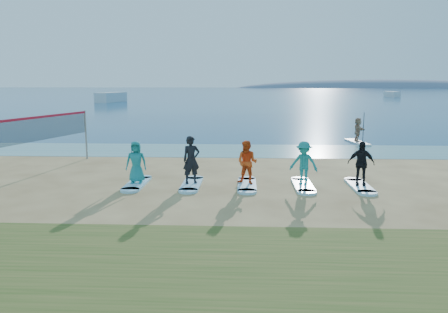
{
  "coord_description": "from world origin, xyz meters",
  "views": [
    {
      "loc": [
        -0.69,
        -14.53,
        3.93
      ],
      "look_at": [
        -1.48,
        2.0,
        1.1
      ],
      "focal_mm": 35.0,
      "sensor_mm": 36.0,
      "label": 1
    }
  ],
  "objects_px": {
    "student_1": "(191,160)",
    "surfboard_2": "(247,185)",
    "student_4": "(361,163)",
    "boat_offshore_b": "(392,97)",
    "paddleboarder": "(358,130)",
    "surfboard_4": "(360,186)",
    "paddleboard": "(357,142)",
    "student_2": "(247,162)",
    "volleyball_net": "(22,132)",
    "surfboard_1": "(192,184)",
    "surfboard_0": "(137,184)",
    "student_0": "(136,162)",
    "boat_offshore_a": "(111,102)",
    "surfboard_3": "(303,185)",
    "student_3": "(304,163)"
  },
  "relations": [
    {
      "from": "boat_offshore_a",
      "to": "surfboard_2",
      "type": "xyz_separation_m",
      "value": [
        26.61,
        -69.54,
        0.04
      ]
    },
    {
      "from": "volleyball_net",
      "to": "surfboard_2",
      "type": "bearing_deg",
      "value": -7.69
    },
    {
      "from": "paddleboard",
      "to": "boat_offshore_a",
      "type": "bearing_deg",
      "value": 114.04
    },
    {
      "from": "student_1",
      "to": "surfboard_2",
      "type": "bearing_deg",
      "value": -24.17
    },
    {
      "from": "volleyball_net",
      "to": "student_1",
      "type": "xyz_separation_m",
      "value": [
        7.2,
        -1.26,
        -0.91
      ]
    },
    {
      "from": "student_0",
      "to": "surfboard_1",
      "type": "xyz_separation_m",
      "value": [
        2.13,
        -0.0,
        -0.85
      ]
    },
    {
      "from": "surfboard_4",
      "to": "student_2",
      "type": "bearing_deg",
      "value": 180.0
    },
    {
      "from": "boat_offshore_a",
      "to": "surfboard_3",
      "type": "bearing_deg",
      "value": -56.23
    },
    {
      "from": "student_1",
      "to": "paddleboard",
      "type": "bearing_deg",
      "value": 28.47
    },
    {
      "from": "surfboard_1",
      "to": "student_2",
      "type": "xyz_separation_m",
      "value": [
        2.13,
        0.0,
        0.87
      ]
    },
    {
      "from": "paddleboard",
      "to": "student_2",
      "type": "height_order",
      "value": "student_2"
    },
    {
      "from": "volleyball_net",
      "to": "surfboard_0",
      "type": "height_order",
      "value": "volleyball_net"
    },
    {
      "from": "surfboard_0",
      "to": "student_0",
      "type": "bearing_deg",
      "value": 90.0
    },
    {
      "from": "paddleboard",
      "to": "surfboard_1",
      "type": "relative_size",
      "value": 1.36
    },
    {
      "from": "surfboard_0",
      "to": "surfboard_4",
      "type": "relative_size",
      "value": 1.0
    },
    {
      "from": "surfboard_2",
      "to": "student_4",
      "type": "relative_size",
      "value": 1.32
    },
    {
      "from": "surfboard_1",
      "to": "student_3",
      "type": "xyz_separation_m",
      "value": [
        4.26,
        0.0,
        0.87
      ]
    },
    {
      "from": "boat_offshore_a",
      "to": "surfboard_3",
      "type": "xyz_separation_m",
      "value": [
        28.74,
        -69.54,
        0.04
      ]
    },
    {
      "from": "boat_offshore_a",
      "to": "paddleboard",
      "type": "bearing_deg",
      "value": -48.12
    },
    {
      "from": "paddleboard",
      "to": "boat_offshore_a",
      "type": "xyz_separation_m",
      "value": [
        -33.83,
        57.29,
        -0.06
      ]
    },
    {
      "from": "volleyball_net",
      "to": "paddleboard",
      "type": "distance_m",
      "value": 19.96
    },
    {
      "from": "paddleboarder",
      "to": "student_1",
      "type": "height_order",
      "value": "student_1"
    },
    {
      "from": "surfboard_1",
      "to": "surfboard_3",
      "type": "distance_m",
      "value": 4.26
    },
    {
      "from": "volleyball_net",
      "to": "student_1",
      "type": "distance_m",
      "value": 7.37
    },
    {
      "from": "volleyball_net",
      "to": "student_1",
      "type": "relative_size",
      "value": 4.86
    },
    {
      "from": "student_1",
      "to": "surfboard_4",
      "type": "relative_size",
      "value": 0.83
    },
    {
      "from": "student_0",
      "to": "surfboard_4",
      "type": "xyz_separation_m",
      "value": [
        8.53,
        -0.0,
        -0.85
      ]
    },
    {
      "from": "surfboard_3",
      "to": "surfboard_2",
      "type": "bearing_deg",
      "value": 180.0
    },
    {
      "from": "boat_offshore_a",
      "to": "student_1",
      "type": "height_order",
      "value": "student_1"
    },
    {
      "from": "surfboard_3",
      "to": "boat_offshore_b",
      "type": "bearing_deg",
      "value": 70.3
    },
    {
      "from": "student_2",
      "to": "student_4",
      "type": "relative_size",
      "value": 1.0
    },
    {
      "from": "volleyball_net",
      "to": "surfboard_1",
      "type": "relative_size",
      "value": 4.02
    },
    {
      "from": "surfboard_1",
      "to": "student_2",
      "type": "distance_m",
      "value": 2.3
    },
    {
      "from": "surfboard_0",
      "to": "surfboard_4",
      "type": "distance_m",
      "value": 8.53
    },
    {
      "from": "surfboard_2",
      "to": "paddleboard",
      "type": "bearing_deg",
      "value": 59.47
    },
    {
      "from": "student_0",
      "to": "surfboard_0",
      "type": "bearing_deg",
      "value": -93.42
    },
    {
      "from": "boat_offshore_b",
      "to": "surfboard_2",
      "type": "height_order",
      "value": "boat_offshore_b"
    },
    {
      "from": "paddleboard",
      "to": "student_0",
      "type": "relative_size",
      "value": 1.86
    },
    {
      "from": "surfboard_1",
      "to": "surfboard_4",
      "type": "bearing_deg",
      "value": 0.0
    },
    {
      "from": "paddleboarder",
      "to": "student_2",
      "type": "distance_m",
      "value": 14.23
    },
    {
      "from": "paddleboarder",
      "to": "surfboard_4",
      "type": "bearing_deg",
      "value": 161.36
    },
    {
      "from": "paddleboarder",
      "to": "student_1",
      "type": "bearing_deg",
      "value": 137.57
    },
    {
      "from": "boat_offshore_a",
      "to": "student_4",
      "type": "height_order",
      "value": "student_4"
    },
    {
      "from": "surfboard_1",
      "to": "paddleboarder",
      "type": "bearing_deg",
      "value": 52.63
    },
    {
      "from": "student_0",
      "to": "surfboard_4",
      "type": "distance_m",
      "value": 8.57
    },
    {
      "from": "paddleboard",
      "to": "surfboard_3",
      "type": "height_order",
      "value": "paddleboard"
    },
    {
      "from": "boat_offshore_b",
      "to": "student_4",
      "type": "bearing_deg",
      "value": -119.2
    },
    {
      "from": "surfboard_2",
      "to": "surfboard_3",
      "type": "distance_m",
      "value": 2.13
    },
    {
      "from": "paddleboard",
      "to": "surfboard_3",
      "type": "relative_size",
      "value": 1.36
    },
    {
      "from": "boat_offshore_a",
      "to": "surfboard_3",
      "type": "distance_m",
      "value": 75.25
    }
  ]
}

